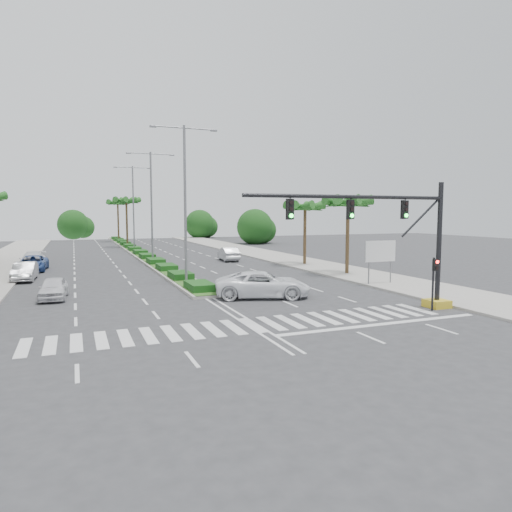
{
  "coord_description": "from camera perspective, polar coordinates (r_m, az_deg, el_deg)",
  "views": [
    {
      "loc": [
        -7.94,
        -20.3,
        5.46
      ],
      "look_at": [
        1.75,
        3.89,
        3.0
      ],
      "focal_mm": 32.0,
      "sensor_mm": 36.0,
      "label": 1
    }
  ],
  "objects": [
    {
      "name": "palm_right_near",
      "position": [
        41.0,
        11.44,
        6.33
      ],
      "size": [
        4.57,
        4.68,
        7.05
      ],
      "color": "brown",
      "rests_on": "ground"
    },
    {
      "name": "streetlight_far",
      "position": [
        66.79,
        -15.09,
        6.36
      ],
      "size": [
        5.1,
        0.25,
        12.0
      ],
      "color": "slate",
      "rests_on": "ground"
    },
    {
      "name": "median_grass",
      "position": [
        65.99,
        -14.84,
        0.65
      ],
      "size": [
        1.8,
        75.0,
        0.04
      ],
      "primitive_type": "cube",
      "color": "#2E5B1F",
      "rests_on": "median"
    },
    {
      "name": "palm_median_a",
      "position": [
        75.74,
        -15.9,
        6.48
      ],
      "size": [
        4.57,
        4.68,
        8.05
      ],
      "color": "brown",
      "rests_on": "ground"
    },
    {
      "name": "palm_median_b",
      "position": [
        90.66,
        -16.9,
        6.24
      ],
      "size": [
        4.57,
        4.68,
        8.05
      ],
      "color": "brown",
      "rests_on": "ground"
    },
    {
      "name": "pedestrian_signal",
      "position": [
        27.21,
        21.39,
        -2.19
      ],
      "size": [
        0.28,
        0.36,
        3.0
      ],
      "color": "black",
      "rests_on": "ground"
    },
    {
      "name": "signal_gantry",
      "position": [
        26.69,
        18.42,
        0.82
      ],
      "size": [
        12.6,
        1.2,
        7.2
      ],
      "color": "gold",
      "rests_on": "ground"
    },
    {
      "name": "car_parked_b",
      "position": [
        41.4,
        -26.95,
        -1.73
      ],
      "size": [
        1.79,
        4.62,
        1.5
      ],
      "primitive_type": "imported",
      "rotation": [
        0.0,
        0.0,
        -0.05
      ],
      "color": "#A9A9AD",
      "rests_on": "ground"
    },
    {
      "name": "median",
      "position": [
        66.0,
        -14.84,
        0.55
      ],
      "size": [
        2.2,
        75.0,
        0.2
      ],
      "primitive_type": "cube",
      "color": "gray",
      "rests_on": "ground"
    },
    {
      "name": "palm_right_far",
      "position": [
        47.89,
        6.16,
        5.9
      ],
      "size": [
        4.57,
        4.68,
        6.75
      ],
      "color": "brown",
      "rests_on": "ground"
    },
    {
      "name": "footpath_right",
      "position": [
        46.78,
        7.99,
        -1.27
      ],
      "size": [
        6.0,
        120.0,
        0.15
      ],
      "primitive_type": "cube",
      "color": "gray",
      "rests_on": "ground"
    },
    {
      "name": "streetlight_mid",
      "position": [
        50.94,
        -12.94,
        6.77
      ],
      "size": [
        5.1,
        0.25,
        12.0
      ],
      "color": "slate",
      "rests_on": "ground"
    },
    {
      "name": "car_parked_c",
      "position": [
        47.9,
        -26.16,
        -0.83
      ],
      "size": [
        2.71,
        5.37,
        1.46
      ],
      "primitive_type": "imported",
      "rotation": [
        0.0,
        0.0,
        -0.06
      ],
      "color": "#2F4D92",
      "rests_on": "ground"
    },
    {
      "name": "car_parked_d",
      "position": [
        50.04,
        -26.14,
        -0.53
      ],
      "size": [
        2.57,
        5.5,
        1.55
      ],
      "primitive_type": "imported",
      "rotation": [
        0.0,
        0.0,
        -0.07
      ],
      "color": "silver",
      "rests_on": "ground"
    },
    {
      "name": "direction_sign",
      "position": [
        35.62,
        15.28,
        0.36
      ],
      "size": [
        2.7,
        0.11,
        3.4
      ],
      "color": "slate",
      "rests_on": "ground"
    },
    {
      "name": "car_crossing",
      "position": [
        29.58,
        0.87,
        -3.57
      ],
      "size": [
        6.72,
        4.69,
        1.7
      ],
      "primitive_type": "imported",
      "rotation": [
        0.0,
        0.0,
        1.23
      ],
      "color": "white",
      "rests_on": "ground"
    },
    {
      "name": "streetlight_near",
      "position": [
        35.23,
        -8.86,
        7.52
      ],
      "size": [
        5.1,
        0.25,
        12.0
      ],
      "color": "slate",
      "rests_on": "ground"
    },
    {
      "name": "ground",
      "position": [
        22.47,
        -0.45,
        -8.67
      ],
      "size": [
        160.0,
        160.0,
        0.0
      ],
      "primitive_type": "plane",
      "color": "#333335",
      "rests_on": "ground"
    },
    {
      "name": "car_right",
      "position": [
        52.48,
        -3.48,
        0.26
      ],
      "size": [
        2.02,
        4.84,
        1.56
      ],
      "primitive_type": "imported",
      "rotation": [
        0.0,
        0.0,
        3.06
      ],
      "color": "#B3B3B8",
      "rests_on": "ground"
    },
    {
      "name": "car_parked_a",
      "position": [
        31.83,
        -24.0,
        -3.7
      ],
      "size": [
        1.87,
        4.13,
        1.38
      ],
      "primitive_type": "imported",
      "rotation": [
        0.0,
        0.0,
        -0.06
      ],
      "color": "silver",
      "rests_on": "ground"
    }
  ]
}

